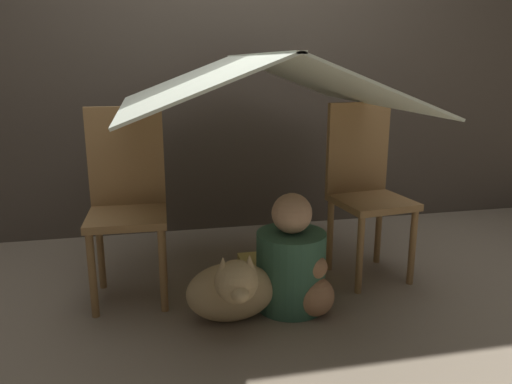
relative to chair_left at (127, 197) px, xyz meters
The scene contains 9 objects.
ground_plane 0.84m from the chair_left, 14.15° to the right, with size 8.80×8.80×0.00m, color gray.
wall_back 1.37m from the chair_left, 56.28° to the left, with size 7.00×0.05×2.50m.
chair_left is the anchor object (origin of this frame).
chair_right 1.27m from the chair_left, ahead, with size 0.42×0.42×0.95m.
sheet_canopy 0.86m from the chair_left, ahead, with size 1.29×1.47×0.26m.
person_front 0.87m from the chair_left, 23.02° to the right, with size 0.33×0.33×0.57m.
dog 0.72m from the chair_left, 44.08° to the right, with size 0.41×0.39×0.38m.
floor_cushion 0.92m from the chair_left, ahead, with size 0.41×0.33×0.10m.
plush_toy 1.03m from the chair_left, 26.89° to the right, with size 0.19×0.19×0.30m.
Camera 1 is at (-0.52, -2.31, 1.17)m, focal length 35.00 mm.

